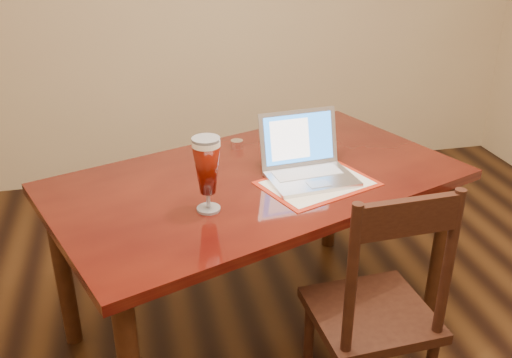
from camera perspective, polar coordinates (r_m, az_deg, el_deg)
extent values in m
cube|color=#4B120A|center=(2.49, 0.18, -0.23)|extent=(1.99, 1.54, 0.04)
cylinder|color=#371B0D|center=(2.92, 17.93, -6.72)|extent=(0.08, 0.08, 0.78)
cylinder|color=#371B0D|center=(2.76, -18.73, -8.81)|extent=(0.08, 0.08, 0.78)
cylinder|color=#371B0D|center=(3.40, 7.53, -0.82)|extent=(0.08, 0.08, 0.78)
cube|color=#A1220E|center=(2.43, 6.17, -0.45)|extent=(0.55, 0.47, 0.00)
cube|color=silver|center=(2.43, 6.18, -0.40)|extent=(0.49, 0.41, 0.00)
cube|color=silver|center=(2.45, 5.60, 0.00)|extent=(0.38, 0.28, 0.02)
cube|color=silver|center=(2.48, 5.14, 0.66)|extent=(0.30, 0.14, 0.00)
cube|color=silver|center=(2.39, 6.28, -0.49)|extent=(0.10, 0.07, 0.00)
cube|color=silver|center=(2.53, 4.28, 4.09)|extent=(0.37, 0.11, 0.24)
cube|color=blue|center=(2.52, 4.33, 4.08)|extent=(0.32, 0.09, 0.20)
cube|color=white|center=(2.51, 3.43, 3.97)|extent=(0.18, 0.06, 0.17)
cylinder|color=silver|center=(2.22, -4.76, -2.98)|extent=(0.09, 0.09, 0.01)
cylinder|color=silver|center=(2.20, -4.79, -2.11)|extent=(0.02, 0.02, 0.07)
cylinder|color=white|center=(2.10, -5.02, 3.58)|extent=(0.11, 0.11, 0.02)
cylinder|color=silver|center=(2.10, -5.04, 3.98)|extent=(0.11, 0.11, 0.01)
cylinder|color=white|center=(2.76, -5.30, 3.26)|extent=(0.06, 0.06, 0.04)
cylinder|color=white|center=(2.78, -1.92, 3.50)|extent=(0.06, 0.06, 0.04)
cube|color=black|center=(2.31, 11.38, -13.12)|extent=(0.47, 0.45, 0.04)
cylinder|color=black|center=(2.52, 5.28, -15.92)|extent=(0.04, 0.04, 0.44)
cylinder|color=black|center=(2.65, 12.89, -14.19)|extent=(0.04, 0.04, 0.44)
cylinder|color=black|center=(1.94, 9.52, -10.02)|extent=(0.04, 0.04, 0.58)
cylinder|color=black|center=(2.10, 18.67, -8.06)|extent=(0.04, 0.04, 0.58)
cube|color=black|center=(1.90, 14.98, -3.70)|extent=(0.36, 0.05, 0.13)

